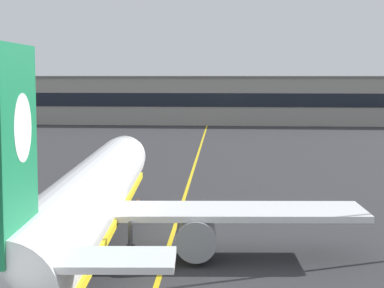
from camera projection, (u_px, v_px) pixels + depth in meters
The scene contains 4 objects.
taxiway_centreline at pixel (185, 196), 60.84m from camera, with size 0.30×180.00×0.01m, color yellow.
airliner_foreground at pixel (88, 201), 40.01m from camera, with size 32.28×41.53×11.65m.
safety_cone_by_nose_gear at pixel (138, 201), 57.09m from camera, with size 0.44×0.44×0.55m.
terminal_building at pixel (243, 100), 148.73m from camera, with size 117.19×12.40×10.20m.
Camera 1 is at (5.91, -29.79, 10.63)m, focal length 65.47 mm.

